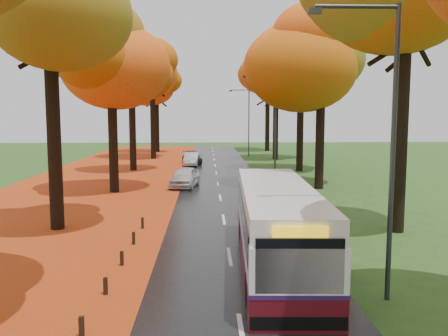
{
  "coord_description": "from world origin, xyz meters",
  "views": [
    {
      "loc": [
        -0.79,
        -4.51,
        5.15
      ],
      "look_at": [
        0.0,
        17.59,
        2.6
      ],
      "focal_mm": 38.0,
      "sensor_mm": 36.0,
      "label": 1
    }
  ],
  "objects": [
    {
      "name": "car_white",
      "position": [
        -2.35,
        28.33,
        0.74
      ],
      "size": [
        2.28,
        4.3,
        1.39
      ],
      "primitive_type": "imported",
      "rotation": [
        0.0,
        0.0,
        -0.16
      ],
      "color": "silver",
      "rests_on": "road"
    },
    {
      "name": "bus",
      "position": [
        1.54,
        11.01,
        1.45
      ],
      "size": [
        2.78,
        10.34,
        2.7
      ],
      "rotation": [
        0.0,
        0.0,
        -0.04
      ],
      "color": "#4B0B13",
      "rests_on": "road"
    },
    {
      "name": "streetlamp_far",
      "position": [
        3.95,
        52.0,
        4.71
      ],
      "size": [
        2.45,
        0.18,
        8.0
      ],
      "color": "#333538",
      "rests_on": "ground"
    },
    {
      "name": "road",
      "position": [
        0.0,
        25.0,
        0.02
      ],
      "size": [
        6.5,
        90.0,
        0.04
      ],
      "primitive_type": "cube",
      "color": "black",
      "rests_on": "ground"
    },
    {
      "name": "leaf_verge",
      "position": [
        -9.0,
        25.0,
        0.01
      ],
      "size": [
        12.0,
        90.0,
        0.02
      ],
      "primitive_type": "cube",
      "color": "maroon",
      "rests_on": "ground"
    },
    {
      "name": "streetlamp_mid",
      "position": [
        3.95,
        30.0,
        4.71
      ],
      "size": [
        2.45,
        0.18,
        8.0
      ],
      "color": "#333538",
      "rests_on": "ground"
    },
    {
      "name": "centre_line",
      "position": [
        0.0,
        25.0,
        0.04
      ],
      "size": [
        0.12,
        90.0,
        0.01
      ],
      "primitive_type": "cube",
      "color": "silver",
      "rests_on": "road"
    },
    {
      "name": "trees_right",
      "position": [
        7.19,
        26.91,
        9.69
      ],
      "size": [
        9.3,
        74.2,
        13.96
      ],
      "color": "black",
      "rests_on": "ground"
    },
    {
      "name": "leaf_drift",
      "position": [
        -3.05,
        25.0,
        0.04
      ],
      "size": [
        0.9,
        90.0,
        0.01
      ],
      "primitive_type": "cube",
      "color": "#C94714",
      "rests_on": "road"
    },
    {
      "name": "streetlamp_near",
      "position": [
        3.95,
        8.0,
        4.71
      ],
      "size": [
        2.45,
        0.18,
        8.0
      ],
      "color": "#333538",
      "rests_on": "ground"
    },
    {
      "name": "car_silver",
      "position": [
        -2.35,
        42.0,
        0.68
      ],
      "size": [
        1.44,
        3.89,
        1.27
      ],
      "primitive_type": "imported",
      "rotation": [
        0.0,
        0.0,
        -0.02
      ],
      "color": "#A9ABB2",
      "rests_on": "road"
    },
    {
      "name": "car_dark",
      "position": [
        -2.35,
        43.98,
        0.64
      ],
      "size": [
        2.36,
        4.33,
        1.19
      ],
      "primitive_type": "imported",
      "rotation": [
        0.0,
        0.0,
        0.18
      ],
      "color": "black",
      "rests_on": "road"
    },
    {
      "name": "trees_left",
      "position": [
        -7.18,
        27.06,
        9.53
      ],
      "size": [
        9.2,
        74.0,
        13.88
      ],
      "color": "black",
      "rests_on": "ground"
    }
  ]
}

